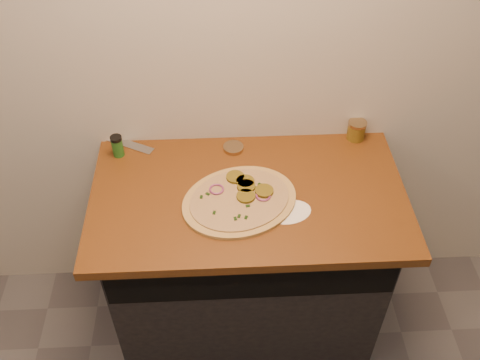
{
  "coord_description": "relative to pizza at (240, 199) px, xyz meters",
  "views": [
    {
      "loc": [
        -0.1,
        -0.0,
        2.34
      ],
      "look_at": [
        -0.03,
        1.44,
        0.95
      ],
      "focal_mm": 40.0,
      "sensor_mm": 36.0,
      "label": 1
    }
  ],
  "objects": [
    {
      "name": "chefs_knife",
      "position": [
        -0.51,
        0.38,
        -0.0
      ],
      "size": [
        0.29,
        0.18,
        0.02
      ],
      "color": "#B7BAC1",
      "rests_on": "countertop"
    },
    {
      "name": "spice_shaker",
      "position": [
        -0.48,
        0.29,
        0.04
      ],
      "size": [
        0.05,
        0.05,
        0.09
      ],
      "color": "#225C1D",
      "rests_on": "countertop"
    },
    {
      "name": "salsa_jar",
      "position": [
        0.5,
        0.35,
        0.03
      ],
      "size": [
        0.08,
        0.08,
        0.08
      ],
      "color": "#962B0F",
      "rests_on": "countertop"
    },
    {
      "name": "mason_jar_lid",
      "position": [
        -0.01,
        0.3,
        -0.0
      ],
      "size": [
        0.09,
        0.09,
        0.02
      ],
      "primitive_type": "cylinder",
      "rotation": [
        0.0,
        0.0,
        -0.11
      ],
      "color": "tan",
      "rests_on": "countertop"
    },
    {
      "name": "flour_spill",
      "position": [
        0.18,
        -0.06,
        -0.01
      ],
      "size": [
        0.2,
        0.2,
        0.0
      ],
      "primitive_type": "cylinder",
      "rotation": [
        0.0,
        0.0,
        0.26
      ],
      "color": "white",
      "rests_on": "countertop"
    },
    {
      "name": "cabinet",
      "position": [
        0.03,
        0.08,
        -0.48
      ],
      "size": [
        1.1,
        0.6,
        0.86
      ],
      "primitive_type": "cube",
      "color": "black",
      "rests_on": "ground"
    },
    {
      "name": "countertop",
      "position": [
        0.03,
        0.05,
        -0.03
      ],
      "size": [
        1.2,
        0.7,
        0.04
      ],
      "primitive_type": "cube",
      "color": "brown",
      "rests_on": "cabinet"
    },
    {
      "name": "pizza",
      "position": [
        0.0,
        0.0,
        0.0
      ],
      "size": [
        0.56,
        0.56,
        0.03
      ],
      "color": "tan",
      "rests_on": "countertop"
    }
  ]
}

